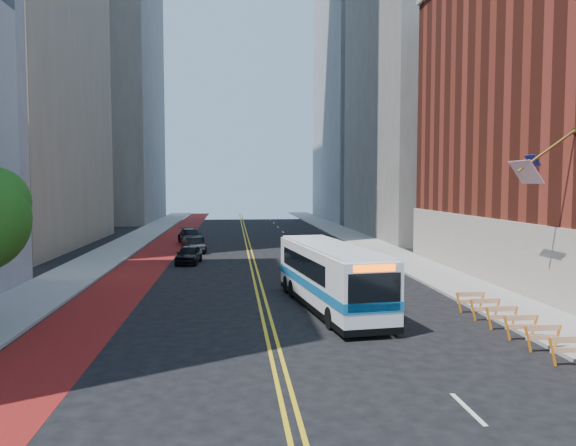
# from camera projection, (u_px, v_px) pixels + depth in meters

# --- Properties ---
(ground) EXTENTS (160.00, 160.00, 0.00)m
(ground) POSITION_uv_depth(u_px,v_px,m) (284.00, 388.00, 16.66)
(ground) COLOR black
(ground) RESTS_ON ground
(sidewalk_left) EXTENTS (4.00, 140.00, 0.15)m
(sidewalk_left) POSITION_uv_depth(u_px,v_px,m) (102.00, 258.00, 45.27)
(sidewalk_left) COLOR gray
(sidewalk_left) RESTS_ON ground
(sidewalk_right) EXTENTS (4.00, 140.00, 0.15)m
(sidewalk_right) POSITION_uv_depth(u_px,v_px,m) (393.00, 255.00, 47.61)
(sidewalk_right) COLOR gray
(sidewalk_right) RESTS_ON ground
(bus_lane_paint) EXTENTS (3.60, 140.00, 0.01)m
(bus_lane_paint) POSITION_uv_depth(u_px,v_px,m) (152.00, 258.00, 45.65)
(bus_lane_paint) COLOR #61140D
(bus_lane_paint) RESTS_ON ground
(center_line_inner) EXTENTS (0.14, 140.00, 0.01)m
(center_line_inner) POSITION_uv_depth(u_px,v_px,m) (249.00, 257.00, 46.43)
(center_line_inner) COLOR gold
(center_line_inner) RESTS_ON ground
(center_line_outer) EXTENTS (0.14, 140.00, 0.01)m
(center_line_outer) POSITION_uv_depth(u_px,v_px,m) (253.00, 257.00, 46.46)
(center_line_outer) COLOR gold
(center_line_outer) RESTS_ON ground
(lane_dashes) EXTENTS (0.14, 98.20, 0.01)m
(lane_dashes) POSITION_uv_depth(u_px,v_px,m) (298.00, 246.00, 54.86)
(lane_dashes) COLOR silver
(lane_dashes) RESTS_ON ground
(midrise_right_near) EXTENTS (18.00, 26.00, 40.00)m
(midrise_right_near) POSITION_uv_depth(u_px,v_px,m) (443.00, 64.00, 65.17)
(midrise_right_near) COLOR slate
(midrise_right_near) RESTS_ON ground
(midrise_right_far) EXTENTS (20.00, 28.00, 55.00)m
(midrise_right_far) POSITION_uv_depth(u_px,v_px,m) (384.00, 57.00, 94.53)
(midrise_right_far) COLOR gray
(midrise_right_far) RESTS_ON ground
(midrise_left_far) EXTENTS (20.00, 26.00, 65.00)m
(midrise_left_far) POSITION_uv_depth(u_px,v_px,m) (90.00, 18.00, 89.48)
(midrise_left_far) COLOR slate
(midrise_left_far) RESTS_ON ground
(construction_barriers) EXTENTS (1.42, 10.91, 1.00)m
(construction_barriers) POSITION_uv_depth(u_px,v_px,m) (531.00, 328.00, 20.96)
(construction_barriers) COLOR orange
(construction_barriers) RESTS_ON ground
(transit_bus) EXTENTS (3.93, 11.59, 3.13)m
(transit_bus) POSITION_uv_depth(u_px,v_px,m) (330.00, 275.00, 27.25)
(transit_bus) COLOR white
(transit_bus) RESTS_ON ground
(car_a) EXTENTS (2.05, 4.22, 1.39)m
(car_a) POSITION_uv_depth(u_px,v_px,m) (189.00, 254.00, 42.81)
(car_a) COLOR black
(car_a) RESTS_ON ground
(car_b) EXTENTS (2.50, 4.22, 1.32)m
(car_b) POSITION_uv_depth(u_px,v_px,m) (194.00, 245.00, 49.65)
(car_b) COLOR black
(car_b) RESTS_ON ground
(car_c) EXTENTS (3.22, 5.58, 1.52)m
(car_c) POSITION_uv_depth(u_px,v_px,m) (191.00, 236.00, 56.78)
(car_c) COLOR black
(car_c) RESTS_ON ground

